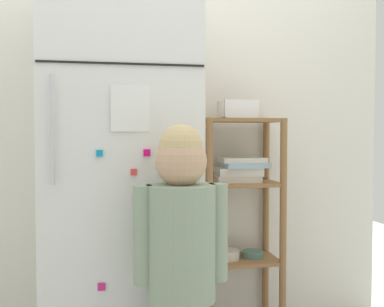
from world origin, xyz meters
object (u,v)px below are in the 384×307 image
object	(u,v)px
pantry_shelf_unit	(239,202)
fruit_bin	(238,112)
child_standing	(181,241)
refrigerator	(120,167)

from	to	relation	value
pantry_shelf_unit	fruit_bin	bearing A→B (deg)	-133.01
child_standing	refrigerator	bearing A→B (deg)	113.11
pantry_shelf_unit	fruit_bin	xyz separation A→B (m)	(-0.01, -0.01, 0.48)
refrigerator	child_standing	distance (m)	0.58
fruit_bin	pantry_shelf_unit	bearing A→B (deg)	46.99
refrigerator	fruit_bin	bearing A→B (deg)	15.39
pantry_shelf_unit	fruit_bin	distance (m)	0.48
child_standing	fruit_bin	bearing A→B (deg)	57.24
refrigerator	pantry_shelf_unit	world-z (taller)	refrigerator
pantry_shelf_unit	refrigerator	bearing A→B (deg)	-164.01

